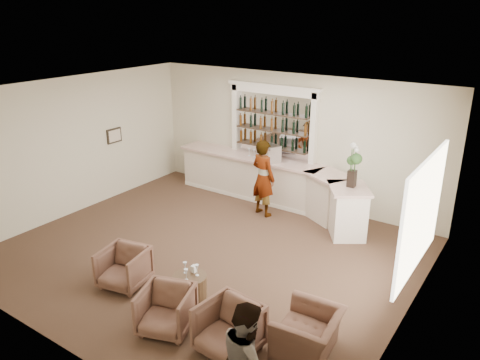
% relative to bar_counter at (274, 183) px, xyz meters
% --- Properties ---
extents(ground, '(8.00, 8.00, 0.00)m').
position_rel_bar_counter_xyz_m(ground, '(0.16, -3.00, -0.57)').
color(ground, brown).
rests_on(ground, ground).
extents(room_shell, '(8.04, 7.02, 3.32)m').
position_rel_bar_counter_xyz_m(room_shell, '(0.33, -2.29, 1.77)').
color(room_shell, beige).
rests_on(room_shell, ground).
extents(bar_counter, '(5.72, 1.80, 1.14)m').
position_rel_bar_counter_xyz_m(bar_counter, '(0.00, 0.00, 0.00)').
color(bar_counter, white).
rests_on(bar_counter, ground).
extents(back_bar_alcove, '(2.64, 0.25, 3.00)m').
position_rel_bar_counter_xyz_m(back_bar_alcove, '(-0.34, 0.41, 1.46)').
color(back_bar_alcove, white).
rests_on(back_bar_alcove, ground).
extents(cocktail_table, '(0.59, 0.59, 0.50)m').
position_rel_bar_counter_xyz_m(cocktail_table, '(0.98, -4.51, -0.32)').
color(cocktail_table, '#503B22').
rests_on(cocktail_table, ground).
extents(sommelier, '(0.78, 0.61, 1.88)m').
position_rel_bar_counter_xyz_m(sommelier, '(0.09, -0.69, 0.37)').
color(sommelier, gray).
rests_on(sommelier, ground).
extents(guest, '(0.95, 0.97, 1.58)m').
position_rel_bar_counter_xyz_m(guest, '(3.08, -5.90, 0.22)').
color(guest, gray).
rests_on(guest, ground).
extents(armchair_left, '(0.92, 0.94, 0.73)m').
position_rel_bar_counter_xyz_m(armchair_left, '(-0.34, -4.79, -0.21)').
color(armchair_left, brown).
rests_on(armchair_left, ground).
extents(armchair_center, '(1.00, 1.01, 0.73)m').
position_rel_bar_counter_xyz_m(armchair_center, '(1.17, -5.30, -0.21)').
color(armchair_center, brown).
rests_on(armchair_center, ground).
extents(armchair_right, '(0.90, 0.92, 0.77)m').
position_rel_bar_counter_xyz_m(armchair_right, '(2.25, -5.14, -0.19)').
color(armchair_right, brown).
rests_on(armchair_right, ground).
extents(armchair_far, '(0.95, 1.07, 0.64)m').
position_rel_bar_counter_xyz_m(armchair_far, '(3.22, -4.50, -0.25)').
color(armchair_far, brown).
rests_on(armchair_far, ground).
extents(espresso_machine, '(0.60, 0.56, 0.42)m').
position_rel_bar_counter_xyz_m(espresso_machine, '(-0.15, -0.03, 0.78)').
color(espresso_machine, silver).
rests_on(espresso_machine, bar_counter).
extents(flower_vase, '(0.26, 0.26, 0.98)m').
position_rel_bar_counter_xyz_m(flower_vase, '(2.23, -0.55, 1.12)').
color(flower_vase, black).
rests_on(flower_vase, bar_counter).
extents(wine_glass_bar_left, '(0.07, 0.07, 0.21)m').
position_rel_bar_counter_xyz_m(wine_glass_bar_left, '(-0.82, 0.08, 0.67)').
color(wine_glass_bar_left, white).
rests_on(wine_glass_bar_left, bar_counter).
extents(wine_glass_bar_right, '(0.07, 0.07, 0.21)m').
position_rel_bar_counter_xyz_m(wine_glass_bar_right, '(-0.67, 0.08, 0.67)').
color(wine_glass_bar_right, white).
rests_on(wine_glass_bar_right, bar_counter).
extents(wine_glass_tbl_a, '(0.07, 0.07, 0.21)m').
position_rel_bar_counter_xyz_m(wine_glass_tbl_a, '(0.86, -4.48, 0.03)').
color(wine_glass_tbl_a, white).
rests_on(wine_glass_tbl_a, cocktail_table).
extents(wine_glass_tbl_b, '(0.07, 0.07, 0.21)m').
position_rel_bar_counter_xyz_m(wine_glass_tbl_b, '(1.08, -4.43, 0.03)').
color(wine_glass_tbl_b, white).
rests_on(wine_glass_tbl_b, cocktail_table).
extents(wine_glass_tbl_c, '(0.07, 0.07, 0.21)m').
position_rel_bar_counter_xyz_m(wine_glass_tbl_c, '(1.02, -4.64, 0.03)').
color(wine_glass_tbl_c, white).
rests_on(wine_glass_tbl_c, cocktail_table).
extents(napkin_holder, '(0.08, 0.08, 0.12)m').
position_rel_bar_counter_xyz_m(napkin_holder, '(0.96, -4.37, -0.01)').
color(napkin_holder, white).
rests_on(napkin_holder, cocktail_table).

